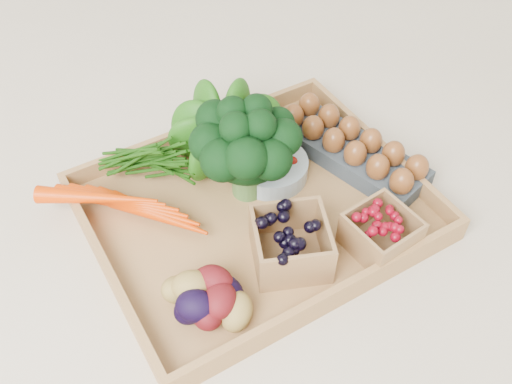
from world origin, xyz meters
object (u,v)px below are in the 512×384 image
tray (256,212)px  cherry_bowl (271,168)px  egg_carton (350,153)px  broccoli (247,163)px

tray → cherry_bowl: size_ratio=4.10×
cherry_bowl → egg_carton: 0.15m
tray → cherry_bowl: 0.09m
broccoli → egg_carton: broccoli is taller
tray → broccoli: (0.01, 0.05, 0.08)m
tray → cherry_bowl: bearing=41.3°
tray → egg_carton: size_ratio=1.86×
tray → egg_carton: bearing=4.5°
broccoli → cherry_bowl: bearing=12.9°
broccoli → cherry_bowl: broccoli is taller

